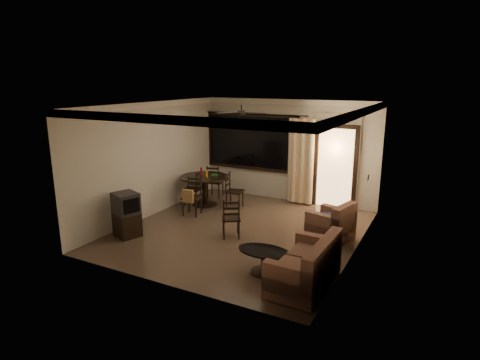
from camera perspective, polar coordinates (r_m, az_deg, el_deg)
The scene contains 12 objects.
ground at distance 9.10m, azimuth 0.19°, elevation -7.23°, with size 5.50×5.50×0.00m, color #7F6651.
room_shell at distance 9.98m, azimuth 7.99°, elevation 5.44°, with size 5.50×6.70×5.50m.
dining_table at distance 10.78m, azimuth -5.06°, elevation -0.34°, with size 1.28×1.28×1.02m.
dining_chair_west at distance 10.90m, azimuth -6.67°, elevation -2.12°, with size 0.49×0.49×0.95m.
dining_chair_east at distance 10.60m, azimuth -0.83°, elevation -2.50°, with size 0.49×0.49×0.95m.
dining_chair_south at distance 10.12m, azimuth -6.86°, elevation -3.29°, with size 0.49×0.54×0.95m.
dining_chair_north at distance 11.58m, azimuth -3.56°, elevation -1.08°, with size 0.49×0.49×0.95m.
tv_cabinet at distance 8.99m, azimuth -15.83°, elevation -4.75°, with size 0.63×0.60×0.97m.
sofa at distance 6.79m, azimuth 9.59°, elevation -12.21°, with size 0.86×1.55×0.81m.
armchair at distance 8.73m, azimuth 13.04°, elevation -6.25°, with size 0.97×0.97×0.80m.
coffee_table at distance 7.16m, azimuth 3.43°, elevation -10.97°, with size 0.96×0.58×0.42m.
side_chair at distance 8.67m, azimuth -1.28°, elevation -6.48°, with size 0.54×0.54×0.89m.
Camera 1 is at (3.92, -7.52, 3.32)m, focal length 30.00 mm.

